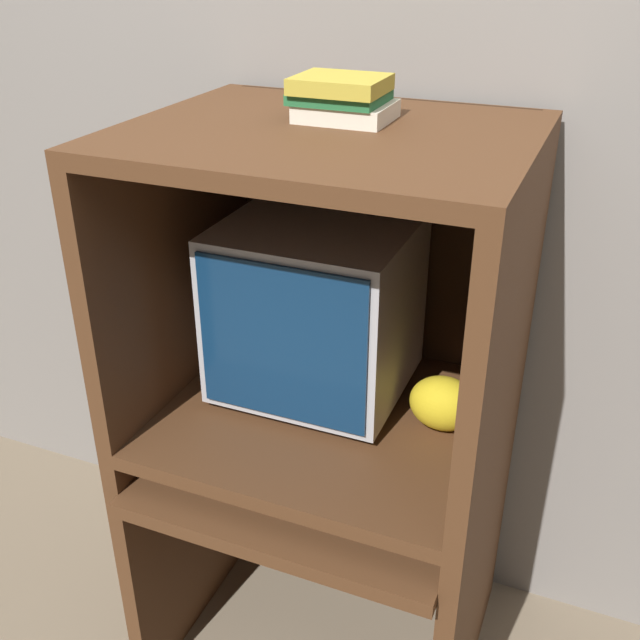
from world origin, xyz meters
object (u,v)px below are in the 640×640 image
mouse (397,492)px  snack_bag (443,403)px  crt_monitor (316,308)px  keyboard (276,464)px  book_stack (342,98)px

mouse → snack_bag: snack_bag is taller
crt_monitor → snack_bag: 0.36m
keyboard → book_stack: bearing=68.3°
snack_bag → keyboard: bearing=-154.6°
mouse → keyboard: bearing=-176.9°
snack_bag → book_stack: 0.69m
book_stack → snack_bag: bearing=-7.0°
keyboard → mouse: size_ratio=6.84×
crt_monitor → mouse: 0.45m
crt_monitor → keyboard: 0.37m
mouse → snack_bag: (0.05, 0.15, 0.15)m
keyboard → snack_bag: size_ratio=2.78×
crt_monitor → mouse: bearing=-35.0°
mouse → book_stack: bearing=139.5°
snack_bag → book_stack: book_stack is taller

